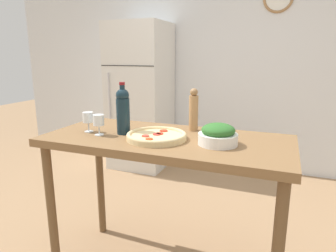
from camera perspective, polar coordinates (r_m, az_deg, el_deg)
name	(u,v)px	position (r m, az deg, el deg)	size (l,w,h in m)	color
wall_back	(231,65)	(3.87, 11.97, 11.21)	(6.40, 0.08, 2.60)	silver
refrigerator	(140,97)	(3.87, -5.27, 5.59)	(0.69, 0.69, 1.82)	silver
prep_counter	(166,156)	(1.83, -0.38, -5.65)	(1.47, 0.66, 0.95)	brown
wine_bottle	(123,110)	(1.86, -8.58, 3.03)	(0.08, 0.08, 0.32)	#142833
wine_glass_near	(99,121)	(1.87, -13.07, 0.89)	(0.07, 0.07, 0.13)	silver
wine_glass_far	(88,118)	(1.96, -14.98, 1.47)	(0.07, 0.07, 0.13)	silver
pepper_mill	(194,110)	(1.93, 4.89, 2.97)	(0.06, 0.06, 0.28)	#AD7F51
salad_bowl	(218,135)	(1.65, 9.51, -1.68)	(0.22, 0.22, 0.12)	white
homemade_pizza	(157,136)	(1.74, -2.20, -1.91)	(0.35, 0.35, 0.04)	#DBC189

